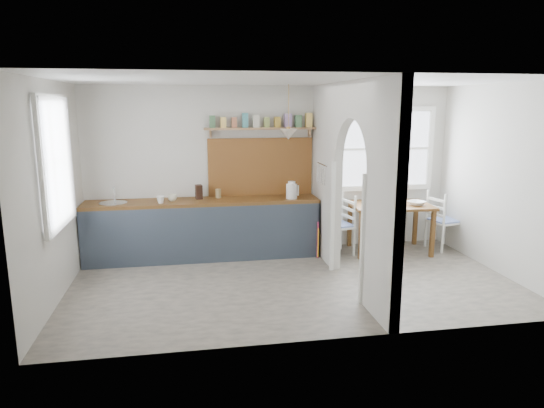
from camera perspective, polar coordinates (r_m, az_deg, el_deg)
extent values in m
cube|color=gray|center=(6.50, 2.61, -9.22)|extent=(5.80, 3.20, 0.01)
cube|color=beige|center=(6.08, 2.85, 14.33)|extent=(5.80, 3.20, 0.01)
cube|color=beige|center=(7.71, 0.13, 4.10)|extent=(5.80, 0.01, 2.60)
cube|color=beige|center=(4.64, 7.02, -1.07)|extent=(5.80, 0.01, 2.60)
cube|color=beige|center=(6.21, -24.38, 1.21)|extent=(0.01, 3.20, 2.60)
cube|color=beige|center=(7.35, 25.40, 2.59)|extent=(0.01, 3.20, 2.60)
cube|color=beige|center=(5.24, 13.10, 0.19)|extent=(0.12, 0.80, 2.60)
cube|color=beige|center=(7.29, 6.40, 3.58)|extent=(0.12, 1.20, 2.60)
cube|color=beige|center=(6.08, 9.75, 9.23)|extent=(0.12, 1.20, 1.05)
cube|color=brown|center=(7.37, -8.14, 0.28)|extent=(3.50, 0.60, 0.05)
cube|color=#393F4A|center=(7.20, -7.96, -3.68)|extent=(3.50, 0.03, 0.85)
cube|color=black|center=(7.52, -8.06, -3.01)|extent=(3.46, 0.45, 0.85)
cylinder|color=silver|center=(7.45, -18.19, 0.04)|extent=(0.40, 0.40, 0.02)
cube|color=brown|center=(7.65, -1.35, 4.41)|extent=(1.65, 0.03, 0.90)
cube|color=#A9804F|center=(7.51, -1.27, 8.87)|extent=(1.75, 0.20, 0.03)
cube|color=#315933|center=(7.43, -7.05, 9.57)|extent=(0.09, 0.09, 0.18)
cube|color=#E8B64B|center=(7.44, -5.76, 9.60)|extent=(0.09, 0.09, 0.18)
cube|color=#B2613C|center=(7.45, -4.47, 9.63)|extent=(0.09, 0.09, 0.18)
cube|color=teal|center=(7.47, -3.19, 9.65)|extent=(0.09, 0.09, 0.18)
cube|color=#BCB7A0|center=(7.49, -1.91, 9.67)|extent=(0.09, 0.09, 0.18)
cube|color=olive|center=(7.52, -0.65, 9.68)|extent=(0.09, 0.09, 0.18)
cube|color=olive|center=(7.55, 0.61, 9.69)|extent=(0.09, 0.09, 0.18)
cube|color=slate|center=(7.58, 1.86, 9.69)|extent=(0.09, 0.09, 0.18)
cube|color=#315933|center=(7.61, 3.10, 9.69)|extent=(0.09, 0.09, 0.18)
cube|color=#E8B64B|center=(7.65, 4.33, 9.68)|extent=(0.09, 0.09, 0.18)
cone|color=white|center=(7.24, 1.94, 8.21)|extent=(0.26, 0.26, 0.16)
cylinder|color=silver|center=(7.15, 5.95, 4.65)|extent=(0.02, 0.50, 0.02)
imported|color=white|center=(7.23, -12.97, 0.51)|extent=(0.13, 0.13, 0.11)
imported|color=silver|center=(7.35, -11.64, 0.73)|extent=(0.16, 0.16, 0.10)
cube|color=black|center=(7.45, -8.60, 1.41)|extent=(0.11, 0.15, 0.21)
cylinder|color=olive|center=(7.50, -6.33, 1.24)|extent=(0.11, 0.11, 0.14)
cube|color=#B12B51|center=(7.44, 5.40, -4.31)|extent=(0.02, 0.03, 0.58)
cube|color=orange|center=(7.43, 5.43, -4.54)|extent=(0.02, 0.03, 0.44)
imported|color=white|center=(7.87, 16.64, 0.11)|extent=(0.34, 0.34, 0.06)
imported|color=#557256|center=(7.66, 13.10, 0.06)|extent=(0.12, 0.12, 0.08)
cylinder|color=black|center=(7.66, 11.38, -0.13)|extent=(0.20, 0.20, 0.01)
imported|color=#5A3962|center=(8.02, 13.72, 0.87)|extent=(0.19, 0.19, 0.17)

